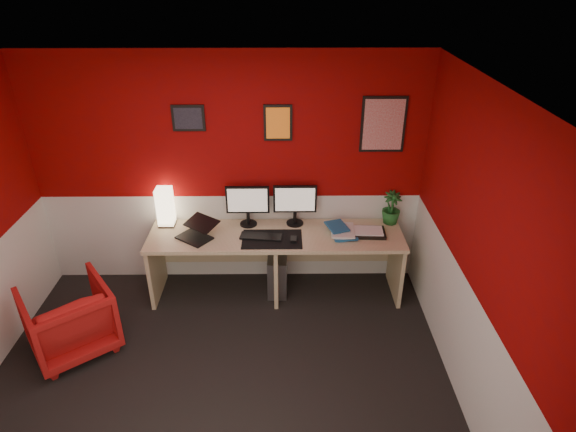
% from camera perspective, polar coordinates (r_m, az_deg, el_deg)
% --- Properties ---
extents(ground, '(4.00, 3.50, 0.01)m').
position_cam_1_polar(ground, '(4.37, -8.23, -20.04)').
color(ground, black).
rests_on(ground, ground).
extents(ceiling, '(4.00, 3.50, 0.01)m').
position_cam_1_polar(ceiling, '(3.02, -11.55, 13.42)').
color(ceiling, white).
rests_on(ceiling, ground).
extents(wall_back, '(4.00, 0.01, 2.50)m').
position_cam_1_polar(wall_back, '(5.07, -6.88, 4.89)').
color(wall_back, '#900605').
rests_on(wall_back, ground).
extents(wall_right, '(0.01, 3.50, 2.50)m').
position_cam_1_polar(wall_right, '(3.79, 22.02, -5.91)').
color(wall_right, '#900605').
rests_on(wall_right, ground).
extents(wainscot_back, '(4.00, 0.01, 1.00)m').
position_cam_1_polar(wainscot_back, '(5.40, -6.44, -2.44)').
color(wainscot_back, silver).
rests_on(wainscot_back, ground).
extents(wainscot_right, '(0.01, 3.50, 1.00)m').
position_cam_1_polar(wainscot_right, '(4.23, 20.09, -14.38)').
color(wainscot_right, silver).
rests_on(wainscot_right, ground).
extents(desk, '(2.60, 0.65, 0.73)m').
position_cam_1_polar(desk, '(5.16, -1.38, -5.65)').
color(desk, tan).
rests_on(desk, ground).
extents(shoji_lamp, '(0.16, 0.16, 0.40)m').
position_cam_1_polar(shoji_lamp, '(5.20, -14.18, 0.93)').
color(shoji_lamp, '#FFE5B2').
rests_on(shoji_lamp, desk).
extents(laptop, '(0.40, 0.38, 0.22)m').
position_cam_1_polar(laptop, '(4.93, -11.04, -1.52)').
color(laptop, black).
rests_on(laptop, desk).
extents(monitor_left, '(0.45, 0.06, 0.58)m').
position_cam_1_polar(monitor_left, '(5.03, -4.78, 1.90)').
color(monitor_left, black).
rests_on(monitor_left, desk).
extents(monitor_right, '(0.45, 0.06, 0.58)m').
position_cam_1_polar(monitor_right, '(5.02, 0.83, 1.99)').
color(monitor_right, black).
rests_on(monitor_right, desk).
extents(desk_mat, '(0.60, 0.38, 0.01)m').
position_cam_1_polar(desk_mat, '(4.88, -1.88, -2.72)').
color(desk_mat, black).
rests_on(desk_mat, desk).
extents(keyboard, '(0.43, 0.19, 0.02)m').
position_cam_1_polar(keyboard, '(4.91, -3.18, -2.41)').
color(keyboard, black).
rests_on(keyboard, desk_mat).
extents(mouse, '(0.06, 0.10, 0.03)m').
position_cam_1_polar(mouse, '(4.84, 0.65, -2.76)').
color(mouse, black).
rests_on(mouse, desk_mat).
extents(book_bottom, '(0.26, 0.34, 0.03)m').
position_cam_1_polar(book_bottom, '(4.97, 5.20, -2.08)').
color(book_bottom, '#1D5685').
rests_on(book_bottom, desk).
extents(book_middle, '(0.25, 0.33, 0.02)m').
position_cam_1_polar(book_middle, '(4.97, 5.09, -1.69)').
color(book_middle, silver).
rests_on(book_middle, book_bottom).
extents(book_top, '(0.26, 0.30, 0.02)m').
position_cam_1_polar(book_top, '(4.97, 4.75, -1.43)').
color(book_top, '#1D5685').
rests_on(book_top, book_middle).
extents(zen_tray, '(0.36, 0.27, 0.03)m').
position_cam_1_polar(zen_tray, '(5.03, 9.34, -1.91)').
color(zen_tray, black).
rests_on(zen_tray, desk).
extents(potted_plant, '(0.24, 0.24, 0.35)m').
position_cam_1_polar(potted_plant, '(5.21, 12.04, 0.94)').
color(potted_plant, '#19591E').
rests_on(potted_plant, desk).
extents(pc_tower, '(0.21, 0.46, 0.45)m').
position_cam_1_polar(pc_tower, '(5.30, -1.22, -6.49)').
color(pc_tower, '#99999E').
rests_on(pc_tower, ground).
extents(armchair, '(0.99, 1.00, 0.66)m').
position_cam_1_polar(armchair, '(4.94, -24.27, -10.94)').
color(armchair, '#A91916').
rests_on(armchair, ground).
extents(art_left, '(0.32, 0.02, 0.26)m').
position_cam_1_polar(art_left, '(4.90, -11.61, 11.19)').
color(art_left, black).
rests_on(art_left, wall_back).
extents(art_center, '(0.28, 0.02, 0.36)m').
position_cam_1_polar(art_center, '(4.83, -1.18, 10.87)').
color(art_center, orange).
rests_on(art_center, wall_back).
extents(art_right, '(0.44, 0.02, 0.56)m').
position_cam_1_polar(art_right, '(4.94, 11.11, 10.49)').
color(art_right, red).
rests_on(art_right, wall_back).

